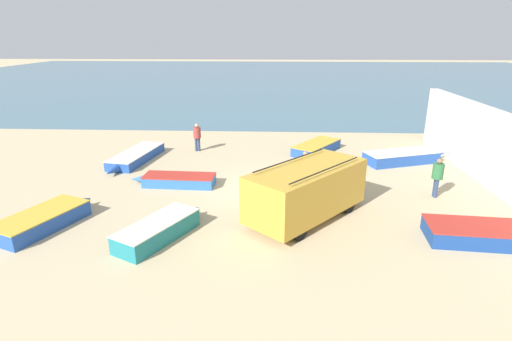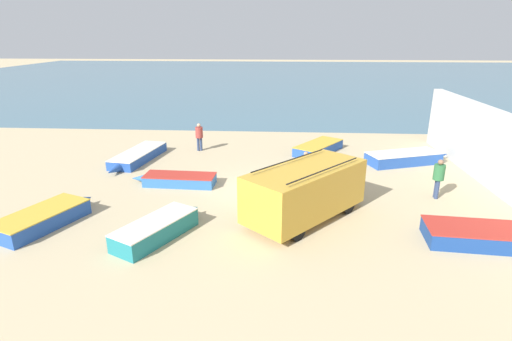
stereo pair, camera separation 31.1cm
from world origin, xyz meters
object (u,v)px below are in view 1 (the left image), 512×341
object	(u,v)px
fishing_rowboat_2	(318,147)
fishing_rowboat_5	(44,219)
fishing_rowboat_3	(177,180)
fisherman_2	(305,164)
fishing_rowboat_4	(135,157)
parked_van	(307,190)
fisherman_0	(438,174)
fishing_rowboat_1	(495,234)
fishing_rowboat_6	(161,228)
fisherman_1	(197,135)
fishing_rowboat_0	(404,157)

from	to	relation	value
fishing_rowboat_2	fishing_rowboat_5	xyz separation A→B (m)	(-11.40, -10.81, 0.02)
fishing_rowboat_3	fisherman_2	distance (m)	6.30
fishing_rowboat_3	fishing_rowboat_4	size ratio (longest dim) A/B	0.76
parked_van	fishing_rowboat_3	world-z (taller)	parked_van
fishing_rowboat_3	fisherman_0	world-z (taller)	fisherman_0
fishing_rowboat_1	fisherman_2	xyz separation A→B (m)	(-6.31, 5.73, 0.65)
parked_van	fishing_rowboat_2	bearing A→B (deg)	33.25
fishing_rowboat_3	fishing_rowboat_6	xyz separation A→B (m)	(0.68, -5.21, 0.09)
fishing_rowboat_1	fishing_rowboat_5	world-z (taller)	fishing_rowboat_5
fishing_rowboat_6	fisherman_1	bearing A→B (deg)	31.58
fishing_rowboat_2	fisherman_2	distance (m)	5.67
fishing_rowboat_4	fishing_rowboat_0	bearing A→B (deg)	101.15
parked_van	fishing_rowboat_2	distance (m)	9.65
fishing_rowboat_0	fishing_rowboat_5	xyz separation A→B (m)	(-16.10, -8.82, -0.01)
parked_van	fishing_rowboat_6	size ratio (longest dim) A/B	1.35
fishing_rowboat_3	fisherman_2	size ratio (longest dim) A/B	2.64
fishing_rowboat_2	fishing_rowboat_6	distance (m)	13.25
fishing_rowboat_0	fisherman_0	bearing A→B (deg)	-110.65
fishing_rowboat_3	parked_van	bearing A→B (deg)	153.75
fisherman_0	fisherman_1	xyz separation A→B (m)	(-12.08, 6.88, -0.03)
parked_van	fishing_rowboat_6	bearing A→B (deg)	151.18
fishing_rowboat_3	fisherman_0	size ratio (longest dim) A/B	2.33
fisherman_1	fisherman_2	xyz separation A→B (m)	(6.32, -5.30, -0.09)
parked_van	fisherman_2	world-z (taller)	parked_van
fishing_rowboat_1	fisherman_0	size ratio (longest dim) A/B	2.97
fisherman_1	fisherman_2	bearing A→B (deg)	36.38
fisherman_0	fishing_rowboat_3	bearing A→B (deg)	1.00
fishing_rowboat_0	fisherman_0	size ratio (longest dim) A/B	2.85
fishing_rowboat_5	fishing_rowboat_3	bearing A→B (deg)	-19.15
fisherman_2	fishing_rowboat_6	bearing A→B (deg)	103.40
fishing_rowboat_1	fishing_rowboat_6	world-z (taller)	fishing_rowboat_6
fishing_rowboat_2	fishing_rowboat_3	size ratio (longest dim) A/B	1.02
parked_van	fisherman_0	distance (m)	6.44
fishing_rowboat_0	fishing_rowboat_2	xyz separation A→B (m)	(-4.70, 1.99, -0.03)
parked_van	fishing_rowboat_3	bearing A→B (deg)	102.84
parked_van	fishing_rowboat_3	xyz separation A→B (m)	(-6.02, 3.30, -0.92)
parked_van	fishing_rowboat_1	size ratio (longest dim) A/B	1.00
fishing_rowboat_4	fishing_rowboat_6	world-z (taller)	fishing_rowboat_6
fishing_rowboat_3	fisherman_1	bearing A→B (deg)	-86.66
fishing_rowboat_2	fishing_rowboat_3	distance (m)	9.67
fisherman_2	fishing_rowboat_4	bearing A→B (deg)	39.19
fishing_rowboat_4	fisherman_1	world-z (taller)	fisherman_1
fishing_rowboat_6	fishing_rowboat_1	bearing A→B (deg)	-61.50
fishing_rowboat_4	fisherman_0	xyz separation A→B (m)	(15.27, -4.56, 0.80)
fisherman_1	fishing_rowboat_4	bearing A→B (deg)	-67.58
fishing_rowboat_2	fishing_rowboat_6	xyz separation A→B (m)	(-6.73, -11.41, 0.05)
fishing_rowboat_4	fisherman_1	distance (m)	4.02
fishing_rowboat_0	fisherman_2	size ratio (longest dim) A/B	3.23
fishing_rowboat_0	fishing_rowboat_3	xyz separation A→B (m)	(-12.11, -4.22, -0.07)
parked_van	fishing_rowboat_0	distance (m)	9.70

